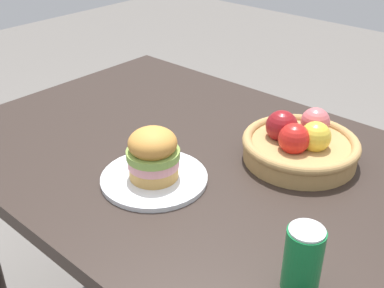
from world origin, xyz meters
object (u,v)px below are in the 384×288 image
Objects in this scene: soda_can at (303,259)px; fruit_basket at (300,144)px; plate at (154,178)px; sandwich at (153,154)px.

soda_can reaches higher than fruit_basket.
plate is at bearing -123.12° from fruit_basket.
fruit_basket is at bearing 56.88° from plate.
fruit_basket is at bearing 56.88° from sandwich.
soda_can is at bearing -59.13° from fruit_basket.
soda_can reaches higher than plate.
sandwich reaches higher than fruit_basket.
plate is 0.87× the size of fruit_basket.
fruit_basket is at bearing 120.87° from soda_can.
soda_can is 0.43× the size of fruit_basket.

